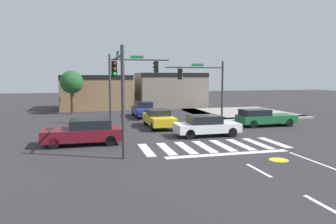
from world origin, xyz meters
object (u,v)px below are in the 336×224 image
(traffic_signal_southwest, at_px, (118,80))
(car_white, at_px, (206,125))
(car_maroon, at_px, (85,132))
(car_green, at_px, (264,117))
(traffic_signal_northwest, at_px, (131,76))
(car_yellow, at_px, (159,118))
(traffic_signal_northeast, at_px, (203,80))
(roadside_tree, at_px, (72,83))
(car_blue, at_px, (143,109))

(traffic_signal_southwest, height_order, car_white, traffic_signal_southwest)
(car_maroon, distance_m, car_white, 7.99)
(traffic_signal_southwest, bearing_deg, car_green, -65.56)
(traffic_signal_northwest, relative_size, car_yellow, 1.27)
(traffic_signal_northeast, bearing_deg, roadside_tree, -36.61)
(traffic_signal_northeast, bearing_deg, car_yellow, 28.36)
(traffic_signal_northeast, bearing_deg, car_blue, -42.44)
(traffic_signal_southwest, xyz_separation_m, traffic_signal_northwest, (1.96, 9.20, 0.22))
(car_green, height_order, car_blue, car_blue)
(car_green, xyz_separation_m, roadside_tree, (-15.29, 12.57, 2.64))
(car_maroon, relative_size, roadside_tree, 0.99)
(traffic_signal_southwest, bearing_deg, traffic_signal_northwest, -12.05)
(traffic_signal_northeast, relative_size, car_blue, 1.20)
(car_green, distance_m, car_yellow, 8.50)
(traffic_signal_southwest, xyz_separation_m, car_yellow, (3.81, 7.06, -3.07))
(car_green, bearing_deg, traffic_signal_northwest, 160.22)
(car_green, height_order, roadside_tree, roadside_tree)
(car_yellow, bearing_deg, traffic_signal_northwest, -139.18)
(traffic_signal_northeast, height_order, car_white, traffic_signal_northeast)
(traffic_signal_northwest, bearing_deg, car_blue, 68.41)
(traffic_signal_northwest, distance_m, car_maroon, 8.86)
(car_green, bearing_deg, car_maroon, -165.49)
(traffic_signal_southwest, distance_m, car_green, 13.72)
(traffic_signal_northwest, height_order, car_yellow, traffic_signal_northwest)
(traffic_signal_southwest, height_order, car_blue, traffic_signal_southwest)
(traffic_signal_northeast, xyz_separation_m, car_blue, (-4.63, 4.23, -2.88))
(traffic_signal_northeast, distance_m, traffic_signal_southwest, 12.71)
(traffic_signal_northeast, relative_size, traffic_signal_southwest, 0.98)
(traffic_signal_northwest, bearing_deg, car_yellow, -49.18)
(car_white, bearing_deg, traffic_signal_northeast, -108.44)
(car_yellow, bearing_deg, traffic_signal_northeast, 118.36)
(car_green, distance_m, roadside_tree, 19.97)
(traffic_signal_southwest, xyz_separation_m, car_blue, (3.77, 13.77, -3.03))
(traffic_signal_southwest, bearing_deg, car_blue, -15.32)
(traffic_signal_northwest, height_order, car_green, traffic_signal_northwest)
(car_yellow, bearing_deg, car_green, 79.61)
(traffic_signal_northwest, xyz_separation_m, car_green, (10.20, -3.67, -3.31))
(traffic_signal_northwest, relative_size, roadside_tree, 1.26)
(car_white, height_order, roadside_tree, roadside_tree)
(car_yellow, relative_size, car_white, 1.06)
(car_green, bearing_deg, traffic_signal_northeast, 133.24)
(car_white, bearing_deg, car_maroon, 5.39)
(car_yellow, height_order, roadside_tree, roadside_tree)
(car_green, distance_m, car_white, 6.71)
(car_green, height_order, car_white, car_white)
(car_maroon, height_order, car_blue, car_blue)
(car_green, relative_size, car_maroon, 1.02)
(car_green, distance_m, car_blue, 11.76)
(car_yellow, height_order, car_white, car_yellow)
(roadside_tree, bearing_deg, traffic_signal_southwest, -80.21)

